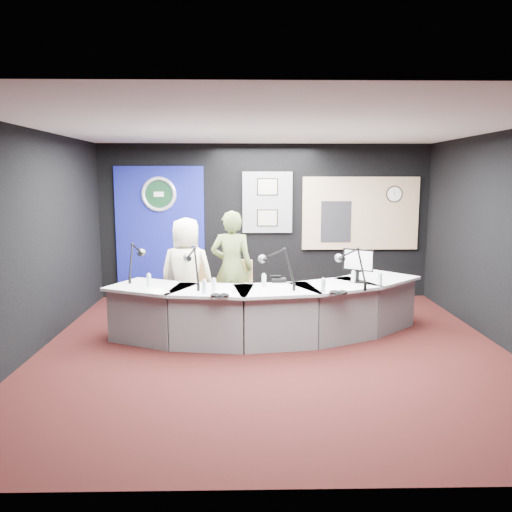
{
  "coord_description": "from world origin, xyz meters",
  "views": [
    {
      "loc": [
        -0.35,
        -6.35,
        2.19
      ],
      "look_at": [
        -0.2,
        0.8,
        1.1
      ],
      "focal_mm": 36.0,
      "sensor_mm": 36.0,
      "label": 1
    }
  ],
  "objects_px": {
    "armchair_left": "(187,299)",
    "person_man": "(187,273)",
    "armchair_right": "(232,292)",
    "person_woman": "(232,268)",
    "broadcast_desk": "(267,310)"
  },
  "relations": [
    {
      "from": "armchair_right",
      "to": "person_man",
      "type": "distance_m",
      "value": 0.75
    },
    {
      "from": "broadcast_desk",
      "to": "armchair_left",
      "type": "bearing_deg",
      "value": 157.87
    },
    {
      "from": "armchair_left",
      "to": "armchair_right",
      "type": "relative_size",
      "value": 0.89
    },
    {
      "from": "person_man",
      "to": "broadcast_desk",
      "type": "bearing_deg",
      "value": 166.17
    },
    {
      "from": "broadcast_desk",
      "to": "armchair_right",
      "type": "relative_size",
      "value": 4.62
    },
    {
      "from": "person_man",
      "to": "armchair_left",
      "type": "bearing_deg",
      "value": -0.0
    },
    {
      "from": "armchair_left",
      "to": "person_woman",
      "type": "bearing_deg",
      "value": 26.82
    },
    {
      "from": "armchair_right",
      "to": "person_woman",
      "type": "bearing_deg",
      "value": 0.0
    },
    {
      "from": "armchair_left",
      "to": "person_man",
      "type": "distance_m",
      "value": 0.38
    },
    {
      "from": "broadcast_desk",
      "to": "person_man",
      "type": "xyz_separation_m",
      "value": [
        -1.16,
        0.47,
        0.44
      ]
    },
    {
      "from": "armchair_right",
      "to": "person_man",
      "type": "bearing_deg",
      "value": -142.8
    },
    {
      "from": "armchair_right",
      "to": "broadcast_desk",
      "type": "bearing_deg",
      "value": -29.5
    },
    {
      "from": "armchair_right",
      "to": "person_woman",
      "type": "relative_size",
      "value": 0.57
    },
    {
      "from": "armchair_left",
      "to": "armchair_right",
      "type": "distance_m",
      "value": 0.68
    },
    {
      "from": "person_man",
      "to": "person_woman",
      "type": "xyz_separation_m",
      "value": [
        0.66,
        0.17,
        0.04
      ]
    }
  ]
}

